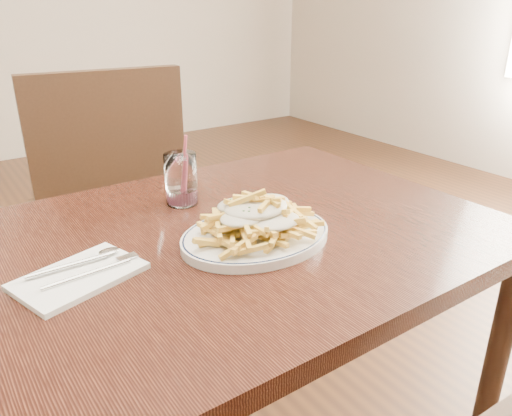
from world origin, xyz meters
TOP-DOWN VIEW (x-y plane):
  - table at (0.00, 0.00)m, footprint 1.20×0.80m
  - chair_far at (0.05, 0.77)m, footprint 0.51×0.51m
  - fries_plate at (0.07, -0.07)m, footprint 0.37×0.34m
  - loaded_fries at (0.07, -0.07)m, footprint 0.26×0.22m
  - napkin at (-0.26, -0.02)m, footprint 0.23×0.18m
  - cutlery at (-0.26, -0.01)m, footprint 0.20×0.08m
  - water_glass at (0.04, 0.19)m, footprint 0.07×0.07m

SIDE VIEW (x-z plane):
  - chair_far at x=0.05m, z-range 0.07..1.07m
  - table at x=0.00m, z-range 0.30..1.05m
  - napkin at x=-0.26m, z-range 0.75..0.76m
  - fries_plate at x=0.07m, z-range 0.75..0.77m
  - cutlery at x=-0.26m, z-range 0.76..0.77m
  - water_glass at x=0.04m, z-range 0.72..0.88m
  - loaded_fries at x=0.07m, z-range 0.77..0.84m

